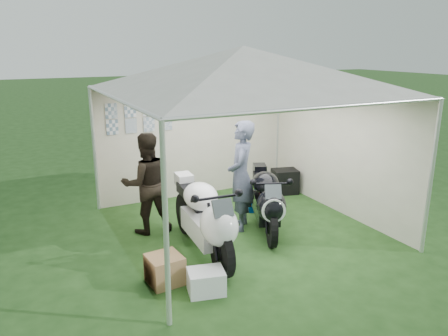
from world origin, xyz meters
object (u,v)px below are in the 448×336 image
Objects in this scene: paddock_stand at (259,203)px; motorcycle_black at (267,199)px; motorcycle_white at (205,217)px; equipment_box at (285,181)px; crate_0 at (206,282)px; canopy_tent at (242,74)px; person_dark_jacket at (146,183)px; crate_1 at (165,269)px; person_blue_jacket at (241,176)px.

motorcycle_black is at bearing -113.30° from paddock_stand.
motorcycle_black is at bearing 19.78° from motorcycle_white.
equipment_box reaches higher than crate_0.
crate_0 is (-1.36, -1.62, -2.42)m from canopy_tent.
equipment_box is at bearing 42.48° from crate_0.
paddock_stand is 2.25m from person_dark_jacket.
crate_0 is (-3.06, -2.81, -0.10)m from equipment_box.
person_dark_jacket is (-2.14, 0.00, 0.69)m from paddock_stand.
paddock_stand is 2.96m from crate_1.
equipment_box is 1.20× the size of crate_1.
person_dark_jacket is 3.95× the size of crate_1.
paddock_stand is 0.88× the size of crate_0.
motorcycle_white is at bearing -140.72° from motorcycle_black.
canopy_tent reaches higher than crate_0.
paddock_stand is (0.68, 0.54, -2.43)m from canopy_tent.
paddock_stand is 1.18m from person_blue_jacket.
equipment_box is at bearing 159.18° from person_blue_jacket.
paddock_stand is 0.22× the size of person_blue_jacket.
person_dark_jacket is at bearing 116.12° from motorcycle_white.
crate_1 is (-3.45, -2.35, -0.06)m from equipment_box.
canopy_tent reaches higher than person_dark_jacket.
person_blue_jacket is at bearing -120.64° from canopy_tent.
motorcycle_black is at bearing 22.35° from crate_1.
paddock_stand is at bearing -147.43° from equipment_box.
person_dark_jacket is (-0.50, 1.22, 0.23)m from motorcycle_white.
paddock_stand is (1.64, 1.21, -0.46)m from motorcycle_white.
crate_1 is at bearing -134.35° from motorcycle_black.
motorcycle_white is 3.27m from equipment_box.
canopy_tent is 13.36× the size of crate_1.
canopy_tent is 14.25× the size of paddock_stand.
paddock_stand is 0.94× the size of crate_1.
person_dark_jacket reaches higher than paddock_stand.
equipment_box reaches higher than paddock_stand.
canopy_tent is 3.11m from equipment_box.
canopy_tent reaches higher than equipment_box.
motorcycle_white is at bearing 31.47° from crate_1.
motorcycle_black is 1.01m from paddock_stand.
motorcycle_black is 2.16m from crate_0.
person_blue_jacket is (-0.69, -0.56, 0.77)m from paddock_stand.
equipment_box is 1.13× the size of crate_0.
paddock_stand is at bearing 38.32° from canopy_tent.
paddock_stand is 0.24× the size of person_dark_jacket.
person_blue_jacket is at bearing 49.75° from crate_0.
person_blue_jacket is 2.21m from crate_1.
person_blue_jacket is (-0.32, 0.29, 0.36)m from motorcycle_black.
paddock_stand is 1.22m from equipment_box.
crate_1 is (-0.29, -1.70, -0.65)m from person_dark_jacket.
motorcycle_white reaches higher than crate_1.
paddock_stand is at bearing -176.75° from person_dark_jacket.
person_blue_jacket reaches higher than person_dark_jacket.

